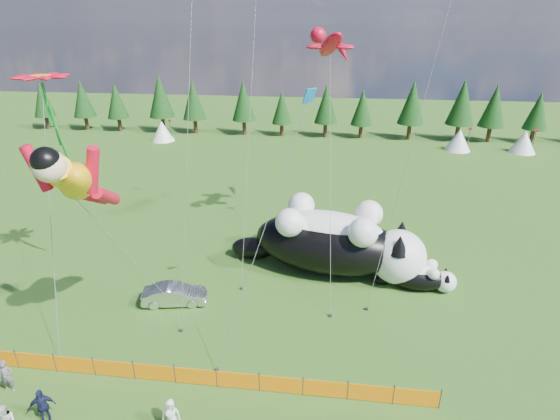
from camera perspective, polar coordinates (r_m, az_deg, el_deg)
name	(u,v)px	position (r m, az deg, el deg)	size (l,w,h in m)	color
ground	(213,342)	(24.49, -8.71, -16.63)	(160.00, 160.00, 0.00)	#0D3A0A
safety_fence	(196,376)	(22.05, -10.96, -20.56)	(22.06, 0.06, 1.10)	#262626
tree_line	(294,109)	(64.21, 1.81, 13.10)	(90.00, 4.00, 8.00)	black
festival_tents	(373,137)	(59.84, 12.00, 9.27)	(50.00, 3.20, 2.80)	white
cat_large	(336,241)	(29.18, 7.31, -4.01)	(13.22, 6.38, 4.80)	black
cat_small	(420,276)	(29.17, 17.79, -8.24)	(5.09, 2.12, 1.84)	black
car	(175,295)	(27.31, -13.60, -10.69)	(1.32, 3.79, 1.25)	silver
spectator_a	(6,376)	(24.59, -32.17, -17.92)	(0.62, 0.41, 1.70)	#57575C
spectator_c	(42,406)	(22.34, -28.63, -21.60)	(1.03, 0.53, 1.76)	#151A3C
spectator_e	(171,414)	(20.39, -14.07, -24.47)	(0.75, 0.49, 1.53)	silver
superhero_kite	(77,182)	(20.85, -25.01, 3.38)	(6.77, 7.55, 12.12)	#F1AC0C
gecko_kite	(330,45)	(30.30, 6.61, 20.63)	(4.56, 12.98, 16.98)	red
flower_kite	(42,80)	(26.28, -28.69, 14.66)	(3.85, 7.94, 14.47)	red
diamond_kite_c	(303,114)	(18.55, 3.04, 12.37)	(4.49, 2.94, 13.80)	blue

